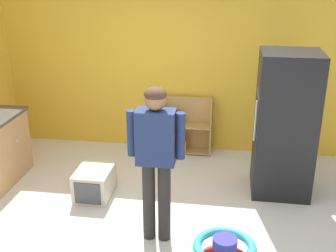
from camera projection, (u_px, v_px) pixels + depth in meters
ground_plane at (146, 230)px, 4.64m from camera, size 12.00×12.00×0.00m
back_wall at (175, 62)px, 6.31m from camera, size 5.20×0.06×2.70m
refrigerator at (285, 125)px, 5.16m from camera, size 0.73×0.68×1.78m
bookshelf at (181, 129)px, 6.47m from camera, size 0.80×0.28×0.85m
standing_person at (156, 152)px, 4.17m from camera, size 0.57×0.22×1.65m
pet_carrier at (94, 183)px, 5.27m from camera, size 0.42×0.55×0.36m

